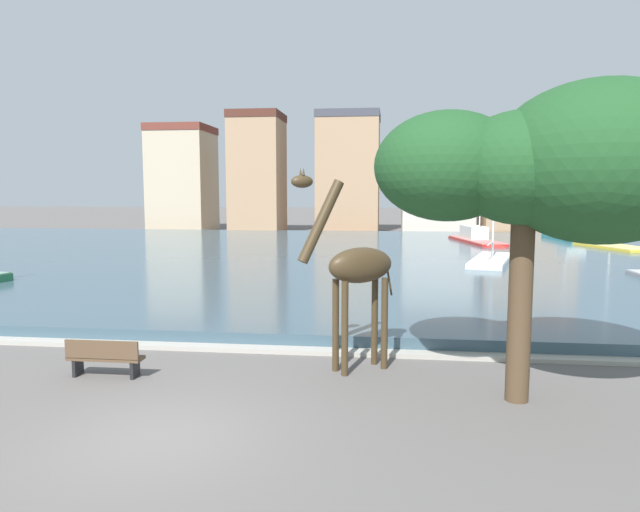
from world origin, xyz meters
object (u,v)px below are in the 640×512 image
object	(u,v)px
park_bench	(104,357)
shade_tree	(550,166)
sailboat_yellow	(608,248)
sailboat_teal	(567,238)
giraffe_statue	(356,269)
sailboat_red	(478,241)
sailboat_white	(492,262)

from	to	relation	value
park_bench	shade_tree	bearing A→B (deg)	-2.19
sailboat_yellow	park_bench	size ratio (longest dim) A/B	4.68
sailboat_teal	park_bench	world-z (taller)	sailboat_teal
park_bench	giraffe_statue	bearing A→B (deg)	11.91
sailboat_yellow	park_bench	xyz separation A→B (m)	(-22.19, -30.55, 0.13)
sailboat_red	giraffe_statue	bearing A→B (deg)	-103.47
giraffe_statue	shade_tree	world-z (taller)	shade_tree
sailboat_white	park_bench	world-z (taller)	sailboat_white
sailboat_teal	sailboat_white	world-z (taller)	sailboat_teal
sailboat_yellow	giraffe_statue	bearing A→B (deg)	-119.10
sailboat_teal	park_bench	distance (m)	42.93
sailboat_white	sailboat_yellow	bearing A→B (deg)	44.71
sailboat_teal	sailboat_white	bearing A→B (deg)	-118.25
sailboat_teal	sailboat_red	bearing A→B (deg)	-152.47
giraffe_statue	sailboat_white	world-z (taller)	sailboat_white
sailboat_yellow	shade_tree	size ratio (longest dim) A/B	1.27
sailboat_teal	sailboat_white	size ratio (longest dim) A/B	1.04
giraffe_statue	sailboat_teal	world-z (taller)	sailboat_teal
sailboat_white	park_bench	distance (m)	24.42
sailboat_white	shade_tree	size ratio (longest dim) A/B	1.18
park_bench	sailboat_white	bearing A→B (deg)	59.17
sailboat_yellow	sailboat_white	distance (m)	13.61
sailboat_yellow	park_bench	distance (m)	37.75
sailboat_yellow	sailboat_red	xyz separation A→B (m)	(-8.64, 2.70, 0.18)
sailboat_yellow	sailboat_red	world-z (taller)	sailboat_yellow
giraffe_statue	sailboat_yellow	distance (m)	33.61
sailboat_yellow	shade_tree	distance (m)	33.59
sailboat_yellow	sailboat_white	xyz separation A→B (m)	(-9.67, -9.57, 0.02)
sailboat_yellow	park_bench	world-z (taller)	sailboat_yellow
sailboat_yellow	sailboat_teal	distance (m)	6.80
sailboat_yellow	sailboat_red	bearing A→B (deg)	162.64
sailboat_white	shade_tree	distance (m)	21.98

